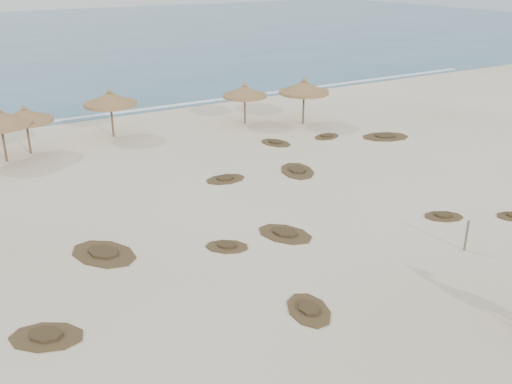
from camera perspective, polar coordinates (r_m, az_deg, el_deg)
ground at (r=21.34m, az=9.26°, el=-7.03°), size 160.00×160.00×0.00m
ocean at (r=90.49m, az=-23.41°, el=13.87°), size 200.00×100.00×0.01m
foam_line at (r=43.15m, az=-13.35°, el=7.75°), size 70.00×0.60×0.01m
palapa_1 at (r=34.73m, az=-22.09°, el=7.06°), size 3.86×3.86×2.86m
palapa_2 at (r=33.80m, az=-24.24°, el=6.65°), size 4.31×4.31×3.08m
palapa_3 at (r=36.62m, az=-14.38°, el=8.96°), size 3.42×3.42×3.06m
palapa_4 at (r=38.58m, az=-1.14°, el=9.99°), size 3.80×3.80×2.80m
palapa_5 at (r=38.58m, az=4.83°, el=10.33°), size 4.09×4.09×3.16m
fence_post_near at (r=23.09m, az=20.31°, el=-4.10°), size 0.11×0.11×1.25m
scrub_0 at (r=18.35m, az=-20.22°, el=-13.39°), size 2.66×2.42×0.16m
scrub_1 at (r=22.38m, az=-14.99°, el=-5.94°), size 2.95×3.40×0.16m
scrub_2 at (r=22.16m, az=-2.92°, el=-5.43°), size 2.01×1.90×0.16m
scrub_3 at (r=30.06m, az=4.14°, el=2.15°), size 2.49×3.04×0.16m
scrub_4 at (r=25.96m, az=18.24°, el=-2.30°), size 2.01×1.79×0.16m
scrub_5 at (r=36.85m, az=12.81°, el=5.44°), size 3.46×2.84×0.16m
scrub_7 at (r=34.71m, az=1.99°, el=4.96°), size 1.89×2.37×0.16m
scrub_9 at (r=23.14m, az=2.90°, el=-4.17°), size 2.42×2.82×0.16m
scrub_10 at (r=36.24m, az=7.08°, el=5.55°), size 2.05×1.56×0.16m
scrub_11 at (r=18.49m, az=5.30°, el=-11.62°), size 1.76×2.27×0.16m
scrub_13 at (r=28.88m, az=-3.08°, el=1.32°), size 2.12×1.42×0.16m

